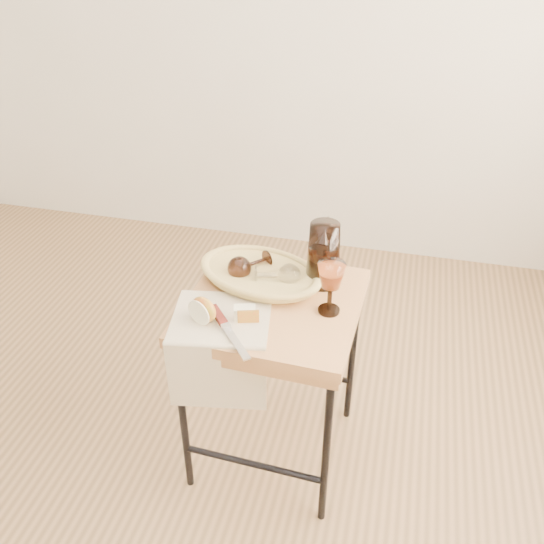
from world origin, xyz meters
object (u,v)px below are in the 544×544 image
(goblet_lying_a, at_px, (251,264))
(table_knife, at_px, (227,329))
(tea_towel, at_px, (221,318))
(wine_goblet, at_px, (330,288))
(bread_basket, at_px, (260,275))
(apple_half, at_px, (204,309))
(side_table, at_px, (273,381))
(goblet_lying_b, at_px, (275,275))
(pitcher, at_px, (324,254))

(goblet_lying_a, bearing_deg, table_knife, 44.80)
(tea_towel, relative_size, wine_goblet, 1.68)
(tea_towel, bearing_deg, bread_basket, 64.67)
(wine_goblet, relative_size, apple_half, 1.98)
(apple_half, bearing_deg, tea_towel, 54.00)
(tea_towel, bearing_deg, side_table, 33.66)
(tea_towel, bearing_deg, goblet_lying_b, 49.78)
(tea_towel, height_order, table_knife, table_knife)
(pitcher, height_order, wine_goblet, pitcher)
(pitcher, relative_size, table_knife, 1.00)
(pitcher, bearing_deg, bread_basket, -163.38)
(side_table, bearing_deg, goblet_lying_b, 100.22)
(goblet_lying_b, distance_m, wine_goblet, 0.21)
(goblet_lying_a, relative_size, apple_half, 1.46)
(pitcher, xyz_separation_m, wine_goblet, (0.05, -0.15, -0.02))
(bread_basket, relative_size, apple_half, 4.28)
(wine_goblet, bearing_deg, tea_towel, -159.60)
(bread_basket, bearing_deg, apple_half, -98.24)
(goblet_lying_a, xyz_separation_m, apple_half, (-0.07, -0.26, -0.01))
(goblet_lying_b, distance_m, table_knife, 0.27)
(goblet_lying_b, xyz_separation_m, apple_half, (-0.16, -0.22, -0.00))
(goblet_lying_b, relative_size, apple_half, 1.37)
(pitcher, relative_size, wine_goblet, 1.48)
(goblet_lying_a, relative_size, wine_goblet, 0.74)
(tea_towel, bearing_deg, apple_half, -158.99)
(table_knife, bearing_deg, side_table, 113.56)
(bread_basket, height_order, wine_goblet, wine_goblet)
(apple_half, bearing_deg, bread_basket, 90.36)
(apple_half, bearing_deg, goblet_lying_a, 98.19)
(goblet_lying_b, relative_size, table_knife, 0.46)
(pitcher, bearing_deg, goblet_lying_a, -169.11)
(side_table, bearing_deg, wine_goblet, -3.25)
(tea_towel, height_order, wine_goblet, wine_goblet)
(goblet_lying_a, bearing_deg, goblet_lying_b, 109.15)
(bread_basket, relative_size, wine_goblet, 2.16)
(tea_towel, height_order, pitcher, pitcher)
(goblet_lying_b, bearing_deg, table_knife, -119.47)
(side_table, height_order, goblet_lying_a, goblet_lying_a)
(apple_half, relative_size, table_knife, 0.34)
(pitcher, height_order, apple_half, pitcher)
(bread_basket, xyz_separation_m, table_knife, (-0.02, -0.28, -0.01))
(bread_basket, distance_m, table_knife, 0.28)
(side_table, height_order, goblet_lying_b, goblet_lying_b)
(pitcher, xyz_separation_m, apple_half, (-0.30, -0.29, -0.06))
(pitcher, bearing_deg, apple_half, -131.69)
(side_table, xyz_separation_m, goblet_lying_a, (-0.10, 0.11, 0.38))
(goblet_lying_a, bearing_deg, side_table, 84.63)
(wine_goblet, bearing_deg, bread_basket, 156.23)
(goblet_lying_b, bearing_deg, wine_goblet, -36.95)
(side_table, relative_size, table_knife, 2.64)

